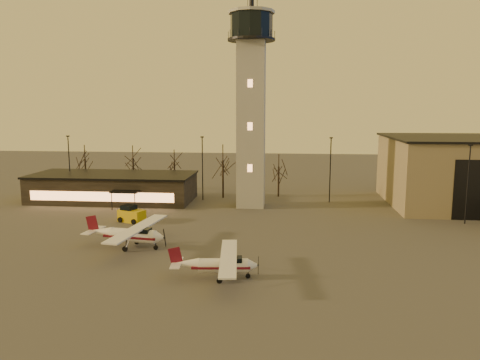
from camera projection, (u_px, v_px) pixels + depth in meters
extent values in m
plane|color=#474542|center=(225.00, 278.00, 40.70)|extent=(220.00, 220.00, 0.00)
cube|color=#A2A09A|center=(251.00, 126.00, 68.32)|extent=(4.00, 4.00, 24.00)
cylinder|color=black|center=(251.00, 40.00, 66.43)|extent=(6.80, 6.80, 0.30)
cylinder|color=black|center=(251.00, 26.00, 66.14)|extent=(6.00, 6.00, 3.40)
cylinder|color=#A2A09A|center=(251.00, 12.00, 65.84)|extent=(6.60, 6.60, 0.40)
cylinder|color=black|center=(252.00, 2.00, 65.63)|extent=(0.70, 0.70, 2.40)
cube|color=black|center=(113.00, 188.00, 73.98)|extent=(25.00, 10.00, 4.00)
cube|color=black|center=(113.00, 175.00, 73.64)|extent=(25.40, 10.40, 0.30)
cube|color=#FFA159|center=(101.00, 197.00, 69.10)|extent=(22.00, 0.08, 1.40)
cube|color=black|center=(125.00, 192.00, 67.60)|extent=(4.00, 2.00, 0.20)
cylinder|color=black|center=(70.00, 167.00, 76.25)|extent=(0.16, 0.16, 10.00)
cube|color=black|center=(68.00, 136.00, 75.46)|extent=(0.50, 0.25, 0.18)
cylinder|color=black|center=(203.00, 169.00, 74.12)|extent=(0.16, 0.16, 10.00)
cube|color=black|center=(202.00, 137.00, 73.33)|extent=(0.50, 0.25, 0.18)
cylinder|color=black|center=(330.00, 171.00, 72.19)|extent=(0.16, 0.16, 10.00)
cube|color=black|center=(331.00, 138.00, 71.40)|extent=(0.50, 0.25, 0.18)
cylinder|color=black|center=(468.00, 185.00, 58.84)|extent=(0.16, 0.16, 10.00)
cube|color=black|center=(471.00, 145.00, 58.05)|extent=(0.50, 0.25, 0.18)
cylinder|color=black|center=(86.00, 175.00, 82.48)|extent=(0.28, 0.28, 5.74)
cylinder|color=black|center=(175.00, 177.00, 80.97)|extent=(0.28, 0.28, 5.25)
cylinder|color=black|center=(223.00, 179.00, 76.09)|extent=(0.28, 0.28, 6.16)
cylinder|color=black|center=(279.00, 182.00, 77.28)|extent=(0.28, 0.28, 4.97)
cylinder|color=black|center=(133.00, 174.00, 83.68)|extent=(0.28, 0.28, 5.60)
cylinder|color=silver|center=(223.00, 265.00, 40.50)|extent=(4.42, 1.65, 1.22)
cone|color=silver|center=(252.00, 265.00, 40.51)|extent=(0.96, 1.24, 1.16)
cone|color=silver|center=(186.00, 264.00, 40.46)|extent=(2.34, 1.26, 1.03)
cube|color=black|center=(234.00, 261.00, 40.44)|extent=(1.50, 1.12, 0.66)
cube|color=#5E0D1C|center=(221.00, 266.00, 40.50)|extent=(5.17, 1.76, 0.21)
cube|color=silver|center=(229.00, 257.00, 40.39)|extent=(2.45, 10.41, 0.13)
cube|color=silver|center=(177.00, 263.00, 40.45)|extent=(1.15, 3.17, 0.08)
cube|color=#5E0D1C|center=(175.00, 256.00, 40.34)|extent=(1.30, 0.21, 1.59)
cylinder|color=white|center=(133.00, 236.00, 49.18)|extent=(5.15, 2.12, 1.41)
cone|color=white|center=(159.00, 237.00, 48.48)|extent=(1.16, 1.47, 1.35)
cone|color=white|center=(102.00, 232.00, 50.03)|extent=(2.75, 1.56, 1.19)
cube|color=black|center=(143.00, 232.00, 48.84)|extent=(1.78, 1.36, 0.76)
cube|color=#540C18|center=(132.00, 236.00, 49.24)|extent=(6.01, 2.28, 0.24)
cube|color=white|center=(138.00, 228.00, 48.92)|extent=(3.33, 12.06, 0.15)
cube|color=white|center=(94.00, 230.00, 50.24)|extent=(1.48, 3.69, 0.09)
cube|color=#540C18|center=(92.00, 223.00, 50.15)|extent=(1.50, 0.30, 1.84)
cube|color=#C5A40B|center=(132.00, 216.00, 60.52)|extent=(3.82, 2.96, 1.58)
cube|color=black|center=(129.00, 209.00, 60.59)|extent=(2.06, 2.06, 0.90)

